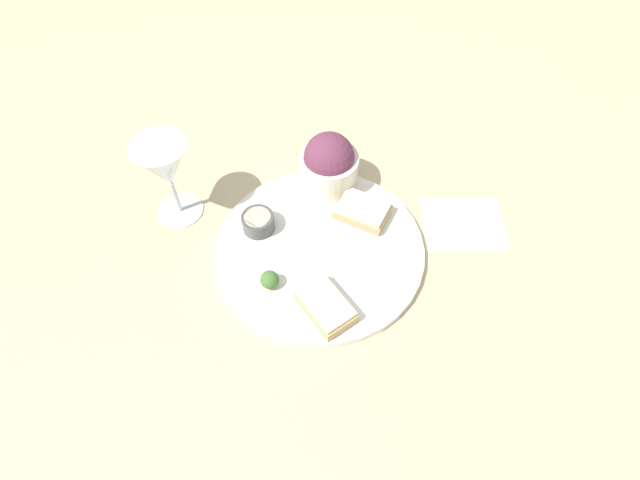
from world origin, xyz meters
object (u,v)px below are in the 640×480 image
Objects in this scene: napkin at (464,223)px; cheese_toast_far at (325,306)px; cheese_toast_near at (363,211)px; sauce_ramekin at (258,222)px; salad_bowl at (329,164)px; wine_glass at (165,168)px.

cheese_toast_far is at bearing -86.31° from napkin.
cheese_toast_far is at bearing -51.52° from cheese_toast_near.
sauce_ramekin reaches higher than cheese_toast_near.
salad_bowl is at bearing 146.47° from cheese_toast_far.
cheese_toast_near is at bearing 128.48° from cheese_toast_far.
wine_glass reaches higher than sauce_ramekin.
sauce_ramekin is (0.02, -0.15, -0.03)m from salad_bowl.
wine_glass reaches higher than napkin.
salad_bowl is 0.68× the size of wine_glass.
cheese_toast_far reaches higher than napkin.
wine_glass is (-0.09, -0.25, 0.05)m from salad_bowl.
salad_bowl is 0.61× the size of napkin.
napkin is at bearing 93.69° from cheese_toast_far.
napkin is at bearing 61.07° from sauce_ramekin.
cheese_toast_far is 0.33m from wine_glass.
salad_bowl is at bearing 99.08° from sauce_ramekin.
salad_bowl reaches higher than cheese_toast_near.
cheese_toast_far is (0.12, -0.15, 0.00)m from cheese_toast_near.
cheese_toast_near is at bearing 66.68° from sauce_ramekin.
cheese_toast_far is (0.19, 0.01, -0.00)m from sauce_ramekin.
sauce_ramekin is 0.51× the size of cheese_toast_near.
cheese_toast_far is at bearing -33.53° from salad_bowl.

